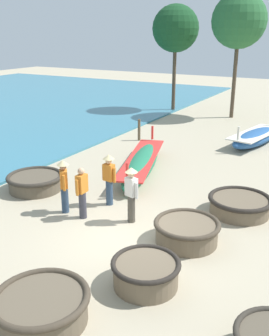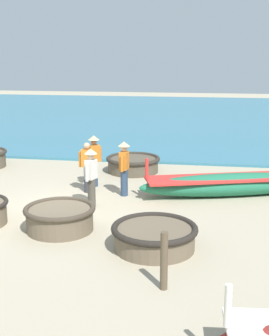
{
  "view_description": "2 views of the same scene",
  "coord_description": "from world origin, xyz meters",
  "px_view_note": "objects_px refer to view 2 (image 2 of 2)",
  "views": [
    {
      "loc": [
        4.66,
        -8.07,
        5.25
      ],
      "look_at": [
        -1.38,
        2.7,
        0.94
      ],
      "focal_mm": 42.0,
      "sensor_mm": 36.0,
      "label": 1
    },
    {
      "loc": [
        11.7,
        4.08,
        4.21
      ],
      "look_at": [
        -0.85,
        2.03,
        1.08
      ],
      "focal_mm": 50.0,
      "sensor_mm": 36.0,
      "label": 2
    }
  ],
  "objects_px": {
    "coracle_beside_post": "(154,236)",
    "fisherman_standing_right": "(87,166)",
    "long_boat_blue_hull": "(233,184)",
    "coracle_front_left": "(133,164)",
    "fisherman_standing_left": "(94,157)",
    "mooring_post_mid_beach": "(164,261)",
    "coracle_tilted": "(60,217)",
    "fisherman_hauling": "(91,174)",
    "fisherman_crouching": "(124,165)"
  },
  "relations": [
    {
      "from": "fisherman_hauling",
      "to": "fisherman_crouching",
      "type": "bearing_deg",
      "value": 149.76
    },
    {
      "from": "coracle_front_left",
      "to": "coracle_beside_post",
      "type": "distance_m",
      "value": 6.92
    },
    {
      "from": "coracle_beside_post",
      "to": "mooring_post_mid_beach",
      "type": "relative_size",
      "value": 1.73
    },
    {
      "from": "coracle_front_left",
      "to": "fisherman_standing_left",
      "type": "bearing_deg",
      "value": -24.19
    },
    {
      "from": "coracle_tilted",
      "to": "fisherman_crouching",
      "type": "height_order",
      "value": "fisherman_crouching"
    },
    {
      "from": "mooring_post_mid_beach",
      "to": "fisherman_standing_left",
      "type": "bearing_deg",
      "value": -155.71
    },
    {
      "from": "fisherman_crouching",
      "to": "fisherman_standing_left",
      "type": "bearing_deg",
      "value": -127.23
    },
    {
      "from": "fisherman_hauling",
      "to": "fisherman_standing_left",
      "type": "height_order",
      "value": "same"
    },
    {
      "from": "coracle_beside_post",
      "to": "fisherman_standing_right",
      "type": "height_order",
      "value": "fisherman_standing_right"
    },
    {
      "from": "mooring_post_mid_beach",
      "to": "long_boat_blue_hull",
      "type": "bearing_deg",
      "value": 166.46
    },
    {
      "from": "coracle_front_left",
      "to": "long_boat_blue_hull",
      "type": "relative_size",
      "value": 0.34
    },
    {
      "from": "coracle_front_left",
      "to": "fisherman_standing_right",
      "type": "bearing_deg",
      "value": -19.38
    },
    {
      "from": "coracle_beside_post",
      "to": "long_boat_blue_hull",
      "type": "distance_m",
      "value": 4.77
    },
    {
      "from": "fisherman_hauling",
      "to": "coracle_front_left",
      "type": "bearing_deg",
      "value": 173.27
    },
    {
      "from": "coracle_tilted",
      "to": "coracle_beside_post",
      "type": "bearing_deg",
      "value": 72.84
    },
    {
      "from": "fisherman_standing_right",
      "to": "fisherman_standing_left",
      "type": "height_order",
      "value": "fisherman_standing_left"
    },
    {
      "from": "long_boat_blue_hull",
      "to": "fisherman_crouching",
      "type": "relative_size",
      "value": 3.49
    },
    {
      "from": "coracle_front_left",
      "to": "mooring_post_mid_beach",
      "type": "bearing_deg",
      "value": 13.13
    },
    {
      "from": "coracle_tilted",
      "to": "fisherman_standing_left",
      "type": "xyz_separation_m",
      "value": [
        -3.92,
        -0.11,
        0.63
      ]
    },
    {
      "from": "coracle_tilted",
      "to": "long_boat_blue_hull",
      "type": "bearing_deg",
      "value": 130.36
    },
    {
      "from": "fisherman_hauling",
      "to": "fisherman_standing_left",
      "type": "bearing_deg",
      "value": -168.09
    },
    {
      "from": "coracle_beside_post",
      "to": "mooring_post_mid_beach",
      "type": "height_order",
      "value": "mooring_post_mid_beach"
    },
    {
      "from": "coracle_front_left",
      "to": "fisherman_standing_right",
      "type": "xyz_separation_m",
      "value": [
        2.76,
        -0.97,
        0.53
      ]
    },
    {
      "from": "fisherman_standing_right",
      "to": "coracle_front_left",
      "type": "bearing_deg",
      "value": 160.62
    },
    {
      "from": "coracle_front_left",
      "to": "fisherman_standing_right",
      "type": "height_order",
      "value": "fisherman_standing_right"
    },
    {
      "from": "fisherman_standing_right",
      "to": "mooring_post_mid_beach",
      "type": "height_order",
      "value": "fisherman_standing_right"
    },
    {
      "from": "fisherman_crouching",
      "to": "fisherman_standing_left",
      "type": "distance_m",
      "value": 1.43
    },
    {
      "from": "coracle_front_left",
      "to": "coracle_beside_post",
      "type": "bearing_deg",
      "value": 13.36
    },
    {
      "from": "fisherman_crouching",
      "to": "fisherman_standing_left",
      "type": "xyz_separation_m",
      "value": [
        -0.87,
        -1.14,
        0.0
      ]
    },
    {
      "from": "mooring_post_mid_beach",
      "to": "fisherman_crouching",
      "type": "bearing_deg",
      "value": -162.42
    },
    {
      "from": "fisherman_standing_left",
      "to": "coracle_front_left",
      "type": "bearing_deg",
      "value": 155.81
    },
    {
      "from": "coracle_tilted",
      "to": "fisherman_standing_right",
      "type": "distance_m",
      "value": 3.27
    },
    {
      "from": "long_boat_blue_hull",
      "to": "coracle_front_left",
      "type": "bearing_deg",
      "value": -124.03
    },
    {
      "from": "fisherman_standing_left",
      "to": "coracle_tilted",
      "type": "bearing_deg",
      "value": 1.68
    },
    {
      "from": "fisherman_hauling",
      "to": "mooring_post_mid_beach",
      "type": "height_order",
      "value": "fisherman_hauling"
    },
    {
      "from": "coracle_tilted",
      "to": "fisherman_hauling",
      "type": "bearing_deg",
      "value": 170.09
    },
    {
      "from": "coracle_front_left",
      "to": "fisherman_hauling",
      "type": "distance_m",
      "value": 4.22
    },
    {
      "from": "coracle_beside_post",
      "to": "mooring_post_mid_beach",
      "type": "distance_m",
      "value": 1.85
    },
    {
      "from": "fisherman_hauling",
      "to": "fisherman_standing_left",
      "type": "xyz_separation_m",
      "value": [
        -2.08,
        -0.44,
        0.0
      ]
    },
    {
      "from": "fisherman_hauling",
      "to": "fisherman_standing_right",
      "type": "relative_size",
      "value": 1.06
    },
    {
      "from": "coracle_front_left",
      "to": "mooring_post_mid_beach",
      "type": "distance_m",
      "value": 8.75
    },
    {
      "from": "coracle_tilted",
      "to": "fisherman_crouching",
      "type": "distance_m",
      "value": 3.28
    },
    {
      "from": "long_boat_blue_hull",
      "to": "fisherman_standing_left",
      "type": "xyz_separation_m",
      "value": [
        -0.28,
        -4.4,
        0.6
      ]
    },
    {
      "from": "coracle_beside_post",
      "to": "long_boat_blue_hull",
      "type": "bearing_deg",
      "value": 156.85
    },
    {
      "from": "coracle_front_left",
      "to": "fisherman_standing_left",
      "type": "relative_size",
      "value": 1.17
    },
    {
      "from": "coracle_front_left",
      "to": "mooring_post_mid_beach",
      "type": "height_order",
      "value": "mooring_post_mid_beach"
    },
    {
      "from": "coracle_tilted",
      "to": "fisherman_hauling",
      "type": "distance_m",
      "value": 1.98
    },
    {
      "from": "coracle_front_left",
      "to": "fisherman_hauling",
      "type": "bearing_deg",
      "value": -6.73
    },
    {
      "from": "mooring_post_mid_beach",
      "to": "fisherman_standing_right",
      "type": "bearing_deg",
      "value": -152.82
    },
    {
      "from": "coracle_beside_post",
      "to": "fisherman_standing_right",
      "type": "xyz_separation_m",
      "value": [
        -3.97,
        -2.57,
        0.54
      ]
    }
  ]
}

